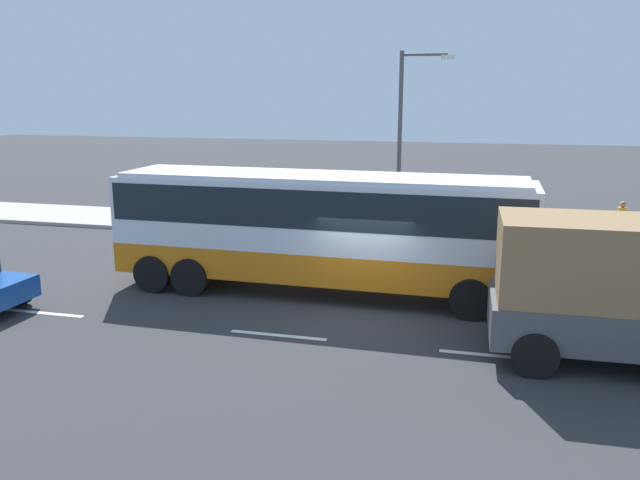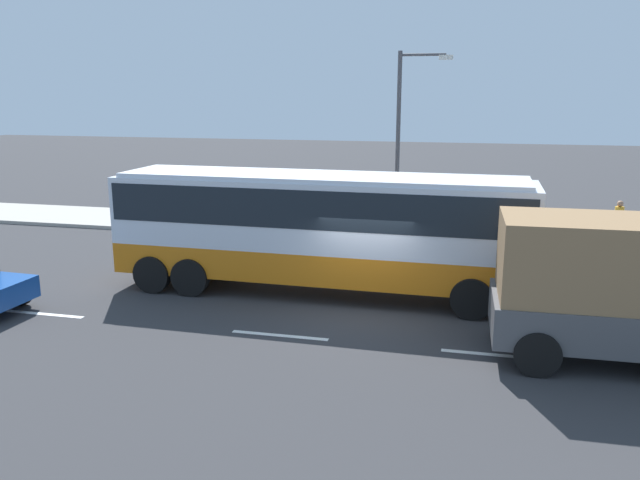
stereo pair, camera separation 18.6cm
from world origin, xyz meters
The scene contains 6 objects.
ground_plane centered at (0.00, 0.00, 0.00)m, with size 120.00×120.00×0.00m, color #333335.
sidewalk_curb centered at (0.00, 9.63, 0.07)m, with size 80.00×4.00×0.15m, color #A8A399.
lane_centreline centered at (-5.42, -2.31, 0.00)m, with size 29.77×0.16×0.01m.
coach_bus centered at (-1.54, 1.19, 2.15)m, with size 11.91×2.83×3.47m.
pedestrian_near_curb centered at (7.97, 8.87, 1.12)m, with size 0.32×0.32×1.69m.
street_lamp centered at (0.06, 7.95, 4.21)m, with size 1.97×0.24×7.03m.
Camera 1 is at (2.80, -16.08, 5.72)m, focal length 35.80 mm.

